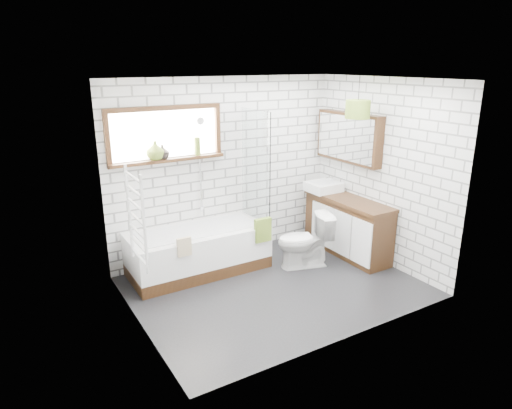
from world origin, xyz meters
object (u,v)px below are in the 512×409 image
basin (324,187)px  pendant (358,109)px  vanity (347,226)px  bathtub (199,250)px  toilet (304,241)px

basin → pendant: size_ratio=1.47×
vanity → pendant: 1.70m
bathtub → toilet: toilet is taller
bathtub → basin: basin is taller
vanity → toilet: (-0.80, -0.05, -0.04)m
basin → pendant: 1.40m
basin → pendant: pendant is taller
bathtub → toilet: size_ratio=2.44×
basin → toilet: size_ratio=0.63×
bathtub → pendant: size_ratio=5.72×
bathtub → vanity: (2.09, -0.56, 0.12)m
bathtub → toilet: bearing=-25.0°
pendant → vanity: bearing=55.4°
vanity → pendant: pendant is taller
bathtub → basin: (2.03, -0.06, 0.60)m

